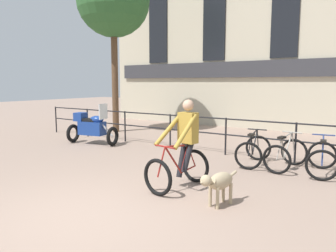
{
  "coord_description": "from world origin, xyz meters",
  "views": [
    {
      "loc": [
        3.76,
        -3.18,
        2.02
      ],
      "look_at": [
        -0.36,
        2.86,
        1.05
      ],
      "focal_mm": 35.0,
      "sensor_mm": 36.0,
      "label": 1
    }
  ],
  "objects_px": {
    "parked_bicycle_mid_right": "(322,159)",
    "dog": "(218,182)",
    "parked_motorcycle": "(92,127)",
    "parked_bicycle_mid_left": "(286,154)",
    "parked_bicycle_near_lamp": "(253,151)",
    "cyclist_with_bike": "(182,148)"
  },
  "relations": [
    {
      "from": "parked_motorcycle",
      "to": "parked_bicycle_mid_left",
      "type": "height_order",
      "value": "parked_motorcycle"
    },
    {
      "from": "parked_bicycle_near_lamp",
      "to": "parked_bicycle_mid_left",
      "type": "xyz_separation_m",
      "value": [
        0.78,
        0.0,
        0.0
      ]
    },
    {
      "from": "parked_bicycle_mid_right",
      "to": "dog",
      "type": "bearing_deg",
      "value": 61.32
    },
    {
      "from": "parked_bicycle_near_lamp",
      "to": "cyclist_with_bike",
      "type": "bearing_deg",
      "value": 70.81
    },
    {
      "from": "parked_bicycle_near_lamp",
      "to": "parked_bicycle_mid_right",
      "type": "xyz_separation_m",
      "value": [
        1.56,
        0.0,
        0.0
      ]
    },
    {
      "from": "cyclist_with_bike",
      "to": "parked_bicycle_mid_left",
      "type": "bearing_deg",
      "value": 69.59
    },
    {
      "from": "dog",
      "to": "parked_motorcycle",
      "type": "height_order",
      "value": "parked_motorcycle"
    },
    {
      "from": "parked_bicycle_near_lamp",
      "to": "dog",
      "type": "bearing_deg",
      "value": 92.51
    },
    {
      "from": "parked_bicycle_near_lamp",
      "to": "parked_bicycle_mid_left",
      "type": "bearing_deg",
      "value": 173.35
    },
    {
      "from": "parked_bicycle_mid_right",
      "to": "parked_motorcycle",
      "type": "bearing_deg",
      "value": -6.23
    },
    {
      "from": "cyclist_with_bike",
      "to": "parked_bicycle_mid_left",
      "type": "relative_size",
      "value": 1.44
    },
    {
      "from": "cyclist_with_bike",
      "to": "parked_motorcycle",
      "type": "bearing_deg",
      "value": 164.12
    },
    {
      "from": "dog",
      "to": "cyclist_with_bike",
      "type": "bearing_deg",
      "value": 166.9
    },
    {
      "from": "parked_bicycle_near_lamp",
      "to": "parked_bicycle_mid_right",
      "type": "distance_m",
      "value": 1.56
    },
    {
      "from": "dog",
      "to": "parked_motorcycle",
      "type": "distance_m",
      "value": 6.45
    },
    {
      "from": "parked_bicycle_mid_left",
      "to": "parked_bicycle_mid_right",
      "type": "relative_size",
      "value": 0.98
    },
    {
      "from": "parked_motorcycle",
      "to": "parked_bicycle_near_lamp",
      "type": "bearing_deg",
      "value": -97.43
    },
    {
      "from": "cyclist_with_bike",
      "to": "parked_bicycle_near_lamp",
      "type": "distance_m",
      "value": 2.55
    },
    {
      "from": "parked_bicycle_near_lamp",
      "to": "parked_bicycle_mid_right",
      "type": "bearing_deg",
      "value": 173.35
    },
    {
      "from": "cyclist_with_bike",
      "to": "parked_bicycle_near_lamp",
      "type": "relative_size",
      "value": 1.44
    },
    {
      "from": "parked_bicycle_mid_left",
      "to": "parked_bicycle_mid_right",
      "type": "distance_m",
      "value": 0.78
    },
    {
      "from": "dog",
      "to": "parked_motorcycle",
      "type": "relative_size",
      "value": 0.5
    }
  ]
}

